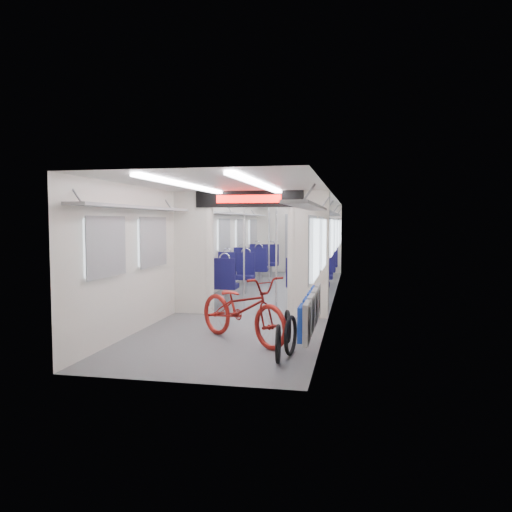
# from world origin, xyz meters

# --- Properties ---
(carriage) EXTENTS (12.00, 12.02, 2.31)m
(carriage) POSITION_xyz_m (0.00, -0.27, 1.50)
(carriage) COLOR #515456
(carriage) RESTS_ON ground
(bicycle) EXTENTS (1.87, 1.65, 0.98)m
(bicycle) POSITION_xyz_m (0.33, -4.07, 0.49)
(bicycle) COLOR maroon
(bicycle) RESTS_ON ground
(flip_bench) EXTENTS (0.12, 2.07, 0.48)m
(flip_bench) POSITION_xyz_m (1.35, -4.55, 0.58)
(flip_bench) COLOR gray
(flip_bench) RESTS_ON carriage
(bike_hoop_a) EXTENTS (0.09, 0.49, 0.48)m
(bike_hoop_a) POSITION_xyz_m (1.00, -5.06, 0.22)
(bike_hoop_a) COLOR black
(bike_hoop_a) RESTS_ON ground
(bike_hoop_b) EXTENTS (0.12, 0.53, 0.53)m
(bike_hoop_b) POSITION_xyz_m (1.10, -4.67, 0.24)
(bike_hoop_b) COLOR black
(bike_hoop_b) RESTS_ON ground
(bike_hoop_c) EXTENTS (0.17, 0.48, 0.48)m
(bike_hoop_c) POSITION_xyz_m (0.98, -4.01, 0.22)
(bike_hoop_c) COLOR black
(bike_hoop_c) RESTS_ON ground
(seat_bay_near_left) EXTENTS (0.91, 2.09, 1.11)m
(seat_bay_near_left) POSITION_xyz_m (-0.93, -0.20, 0.55)
(seat_bay_near_left) COLOR #0F0C39
(seat_bay_near_left) RESTS_ON ground
(seat_bay_near_right) EXTENTS (0.90, 2.02, 1.08)m
(seat_bay_near_right) POSITION_xyz_m (0.94, 0.35, 0.54)
(seat_bay_near_right) COLOR #0F0C39
(seat_bay_near_right) RESTS_ON ground
(seat_bay_far_left) EXTENTS (0.94, 2.20, 1.14)m
(seat_bay_far_left) POSITION_xyz_m (-0.94, 3.52, 0.56)
(seat_bay_far_left) COLOR #0F0C39
(seat_bay_far_left) RESTS_ON ground
(seat_bay_far_right) EXTENTS (0.90, 2.01, 1.08)m
(seat_bay_far_right) POSITION_xyz_m (0.93, 3.63, 0.54)
(seat_bay_far_right) COLOR #0F0C39
(seat_bay_far_right) RESTS_ON ground
(stanchion_near_left) EXTENTS (0.04, 0.04, 2.30)m
(stanchion_near_left) POSITION_xyz_m (-0.27, -1.30, 1.15)
(stanchion_near_left) COLOR silver
(stanchion_near_left) RESTS_ON ground
(stanchion_near_right) EXTENTS (0.04, 0.04, 2.30)m
(stanchion_near_right) POSITION_xyz_m (0.41, -1.45, 1.15)
(stanchion_near_right) COLOR silver
(stanchion_near_right) RESTS_ON ground
(stanchion_far_left) EXTENTS (0.04, 0.04, 2.30)m
(stanchion_far_left) POSITION_xyz_m (-0.27, 1.62, 1.15)
(stanchion_far_left) COLOR silver
(stanchion_far_left) RESTS_ON ground
(stanchion_far_right) EXTENTS (0.04, 0.04, 2.30)m
(stanchion_far_right) POSITION_xyz_m (0.36, 1.84, 1.15)
(stanchion_far_right) COLOR silver
(stanchion_far_right) RESTS_ON ground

